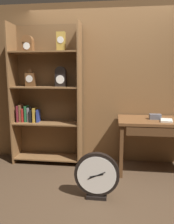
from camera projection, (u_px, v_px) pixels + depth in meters
ground_plane at (99, 197)px, 2.71m from camera, size 10.00×10.00×0.00m
back_wood_panel at (105, 85)px, 3.71m from camera, size 4.80×0.05×2.60m
bookshelf at (46, 94)px, 3.65m from camera, size 1.12×0.38×2.27m
workbench at (167, 126)px, 3.28m from camera, size 1.42×0.67×0.81m
toolbox_small at (155, 117)px, 3.32m from camera, size 0.17×0.10×0.08m
open_repair_manual at (167, 120)px, 3.17m from camera, size 0.20×0.25×0.02m
round_clock_large at (97, 176)px, 2.64m from camera, size 0.54×0.11×0.58m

